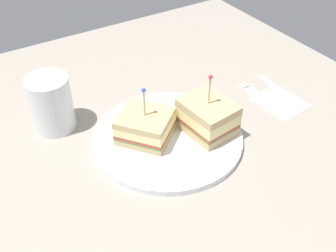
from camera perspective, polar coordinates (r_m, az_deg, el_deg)
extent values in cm
cube|color=#9E9384|center=(69.51, 0.00, -2.60)|extent=(93.08, 93.08, 2.00)
cylinder|color=white|center=(68.49, 0.00, -1.64)|extent=(25.88, 25.88, 1.08)
cube|color=tan|center=(67.56, -3.25, -1.15)|extent=(11.46, 11.36, 1.13)
cube|color=#478438|center=(67.07, -3.28, -0.66)|extent=(11.46, 11.36, 0.40)
cube|color=red|center=(66.78, -3.29, -0.36)|extent=(11.46, 11.36, 0.50)
cube|color=#EFE093|center=(66.12, -3.32, 0.32)|extent=(11.46, 11.36, 1.55)
cube|color=tan|center=(65.28, -3.37, 1.23)|extent=(11.46, 11.36, 1.13)
cylinder|color=tan|center=(63.61, -3.46, 3.18)|extent=(0.30, 0.30, 5.51)
sphere|color=blue|center=(62.02, -3.56, 5.23)|extent=(0.70, 0.70, 0.70)
cube|color=tan|center=(69.09, 5.60, -0.06)|extent=(9.76, 8.19, 1.44)
cube|color=#478438|center=(68.51, 5.64, 0.53)|extent=(9.76, 8.19, 0.40)
cube|color=red|center=(68.23, 5.67, 0.82)|extent=(9.76, 8.19, 0.50)
cube|color=#EFE093|center=(67.46, 5.73, 1.65)|extent=(9.76, 8.19, 1.99)
cube|color=tan|center=(66.43, 5.83, 2.81)|extent=(9.76, 8.19, 1.44)
cylinder|color=tan|center=(64.72, 6.00, 4.89)|extent=(0.30, 0.30, 5.88)
sphere|color=red|center=(63.10, 6.18, 7.09)|extent=(0.70, 0.70, 0.70)
cylinder|color=silver|center=(72.78, -16.26, 1.86)|extent=(6.54, 6.54, 5.99)
cylinder|color=white|center=(71.61, -16.55, 3.14)|extent=(7.43, 7.43, 10.05)
cube|color=beige|center=(80.48, 15.87, 3.37)|extent=(9.88, 9.05, 0.15)
cube|color=silver|center=(79.03, 14.61, 2.98)|extent=(7.68, 0.76, 0.35)
cube|color=silver|center=(82.21, 12.00, 5.02)|extent=(3.64, 2.27, 0.35)
cube|color=silver|center=(83.96, 11.43, 5.91)|extent=(2.00, 0.22, 0.35)
cube|color=silver|center=(83.67, 11.17, 5.82)|extent=(2.00, 0.22, 0.35)
cube|color=silver|center=(83.38, 10.90, 5.73)|extent=(2.00, 0.22, 0.35)
cube|color=silver|center=(83.09, 10.64, 5.63)|extent=(2.00, 0.22, 0.35)
cube|color=silver|center=(81.85, 17.12, 3.85)|extent=(8.30, 1.53, 0.35)
cube|color=silver|center=(85.41, 14.65, 5.99)|extent=(7.12, 2.28, 0.24)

